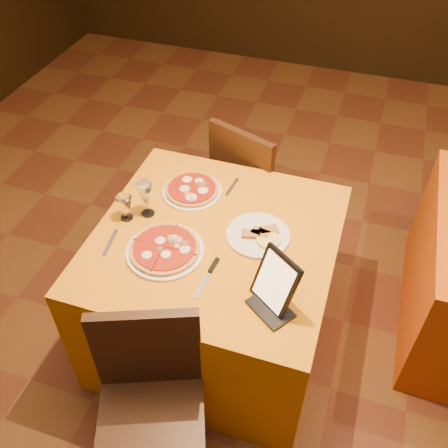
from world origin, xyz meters
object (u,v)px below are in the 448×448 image
(pizza_near, at_px, (165,250))
(chair_main_far, at_px, (258,182))
(water_glass, at_px, (125,208))
(tablet, at_px, (275,281))
(main_table, at_px, (216,288))
(chair_main_near, at_px, (151,423))
(pizza_far, at_px, (192,190))
(wine_glass, at_px, (146,199))

(pizza_near, bearing_deg, chair_main_far, 79.57)
(water_glass, distance_m, tablet, 0.83)
(main_table, height_order, water_glass, water_glass)
(chair_main_near, distance_m, water_glass, 0.95)
(main_table, relative_size, pizza_near, 3.16)
(pizza_far, height_order, wine_glass, wine_glass)
(chair_main_near, distance_m, pizza_far, 1.10)
(chair_main_far, relative_size, tablet, 3.73)
(main_table, xyz_separation_m, chair_main_near, (0.00, -0.78, 0.08))
(wine_glass, relative_size, water_glass, 1.46)
(chair_main_far, height_order, water_glass, chair_main_far)
(tablet, bearing_deg, chair_main_far, 143.13)
(chair_main_near, distance_m, tablet, 0.74)
(pizza_near, height_order, wine_glass, wine_glass)
(chair_main_far, height_order, wine_glass, wine_glass)
(pizza_far, xyz_separation_m, tablet, (0.55, -0.53, 0.10))
(pizza_far, bearing_deg, wine_glass, -124.48)
(chair_main_far, xyz_separation_m, pizza_far, (-0.21, -0.55, 0.31))
(pizza_near, relative_size, pizza_far, 1.17)
(chair_main_far, bearing_deg, main_table, 110.26)
(tablet, bearing_deg, water_glass, -162.73)
(chair_main_near, relative_size, pizza_far, 3.05)
(pizza_near, height_order, tablet, tablet)
(water_glass, bearing_deg, chair_main_far, 61.81)
(pizza_far, bearing_deg, pizza_near, -85.74)
(water_glass, relative_size, tablet, 0.53)
(wine_glass, bearing_deg, pizza_far, 55.52)
(chair_main_far, height_order, pizza_far, chair_main_far)
(main_table, bearing_deg, chair_main_far, 90.00)
(chair_main_near, xyz_separation_m, water_glass, (-0.44, 0.77, 0.36))
(main_table, bearing_deg, wine_glass, 173.31)
(chair_main_far, xyz_separation_m, tablet, (0.34, -1.07, 0.41))
(main_table, distance_m, pizza_far, 0.51)
(chair_main_near, height_order, pizza_far, chair_main_near)
(water_glass, bearing_deg, main_table, 2.23)
(pizza_near, xyz_separation_m, wine_glass, (-0.18, 0.21, 0.08))
(chair_main_near, xyz_separation_m, pizza_near, (-0.18, 0.62, 0.31))
(main_table, relative_size, pizza_far, 3.69)
(pizza_near, height_order, pizza_far, same)
(wine_glass, bearing_deg, tablet, -24.17)
(pizza_near, bearing_deg, pizza_far, 94.26)
(wine_glass, xyz_separation_m, water_glass, (-0.08, -0.06, -0.03))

